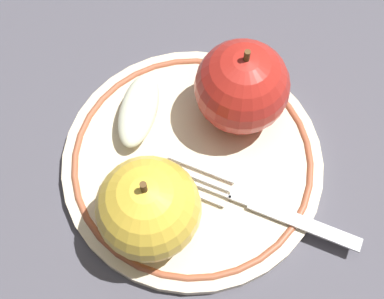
{
  "coord_description": "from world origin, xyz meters",
  "views": [
    {
      "loc": [
        0.03,
        0.19,
        0.46
      ],
      "look_at": [
        0.0,
        0.0,
        0.04
      ],
      "focal_mm": 50.0,
      "sensor_mm": 36.0,
      "label": 1
    }
  ],
  "objects_px": {
    "plate": "(192,162)",
    "apple_slice_front": "(139,110)",
    "fork": "(265,208)",
    "apple_second_whole": "(242,87)",
    "apple_red_whole": "(149,209)"
  },
  "relations": [
    {
      "from": "plate",
      "to": "apple_slice_front",
      "type": "distance_m",
      "value": 0.07
    },
    {
      "from": "fork",
      "to": "apple_second_whole",
      "type": "bearing_deg",
      "value": -55.81
    },
    {
      "from": "apple_second_whole",
      "to": "fork",
      "type": "height_order",
      "value": "apple_second_whole"
    },
    {
      "from": "plate",
      "to": "apple_second_whole",
      "type": "relative_size",
      "value": 2.52
    },
    {
      "from": "apple_red_whole",
      "to": "apple_slice_front",
      "type": "bearing_deg",
      "value": -90.89
    },
    {
      "from": "apple_red_whole",
      "to": "apple_second_whole",
      "type": "height_order",
      "value": "same"
    },
    {
      "from": "apple_red_whole",
      "to": "apple_slice_front",
      "type": "xyz_separation_m",
      "value": [
        -0.0,
        -0.11,
        -0.03
      ]
    },
    {
      "from": "apple_red_whole",
      "to": "apple_second_whole",
      "type": "relative_size",
      "value": 1.0
    },
    {
      "from": "apple_red_whole",
      "to": "apple_slice_front",
      "type": "distance_m",
      "value": 0.11
    },
    {
      "from": "fork",
      "to": "plate",
      "type": "bearing_deg",
      "value": -13.89
    },
    {
      "from": "apple_second_whole",
      "to": "apple_red_whole",
      "type": "bearing_deg",
      "value": 46.1
    },
    {
      "from": "plate",
      "to": "fork",
      "type": "distance_m",
      "value": 0.08
    },
    {
      "from": "apple_red_whole",
      "to": "plate",
      "type": "bearing_deg",
      "value": -128.1
    },
    {
      "from": "plate",
      "to": "apple_red_whole",
      "type": "height_order",
      "value": "apple_red_whole"
    },
    {
      "from": "plate",
      "to": "apple_second_whole",
      "type": "bearing_deg",
      "value": -140.03
    }
  ]
}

